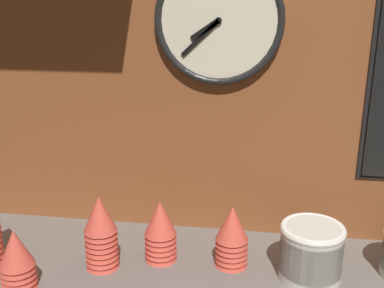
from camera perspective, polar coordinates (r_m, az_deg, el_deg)
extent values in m
cube|color=slate|center=(1.30, 0.92, -15.95)|extent=(1.60, 0.56, 0.04)
cube|color=brown|center=(1.35, 2.57, 10.38)|extent=(1.60, 0.03, 1.05)
cone|color=#DB4C3D|center=(1.32, -10.56, -12.20)|extent=(0.09, 0.09, 0.10)
cone|color=#DB4C3D|center=(1.31, -10.60, -11.63)|extent=(0.09, 0.09, 0.10)
cone|color=#DB4C3D|center=(1.31, -10.64, -11.05)|extent=(0.09, 0.09, 0.10)
cone|color=#DB4C3D|center=(1.30, -10.68, -10.46)|extent=(0.09, 0.09, 0.10)
cone|color=#DB4C3D|center=(1.29, -10.72, -9.87)|extent=(0.09, 0.09, 0.10)
cone|color=#DB4C3D|center=(1.28, -10.76, -9.27)|extent=(0.09, 0.09, 0.10)
cone|color=#DB4C3D|center=(1.28, -10.80, -8.67)|extent=(0.09, 0.09, 0.10)
cone|color=#DB4C3D|center=(1.27, -10.84, -8.05)|extent=(0.09, 0.09, 0.10)
cone|color=#DB4C3D|center=(1.33, -3.73, -11.66)|extent=(0.09, 0.09, 0.10)
cone|color=#DB4C3D|center=(1.32, -3.74, -11.09)|extent=(0.09, 0.09, 0.10)
cone|color=#DB4C3D|center=(1.32, -3.76, -10.51)|extent=(0.09, 0.09, 0.10)
cone|color=#DB4C3D|center=(1.31, -3.77, -9.92)|extent=(0.09, 0.09, 0.10)
cone|color=#DB4C3D|center=(1.30, -3.79, -9.33)|extent=(0.09, 0.09, 0.10)
cone|color=#DB4C3D|center=(1.29, -3.80, -8.74)|extent=(0.09, 0.09, 0.10)
cone|color=#DB4C3D|center=(1.31, 4.71, -12.27)|extent=(0.09, 0.09, 0.10)
cone|color=#DB4C3D|center=(1.30, 4.73, -11.69)|extent=(0.09, 0.09, 0.10)
cone|color=#DB4C3D|center=(1.29, 4.74, -11.11)|extent=(0.09, 0.09, 0.10)
cone|color=#DB4C3D|center=(1.28, 4.76, -10.52)|extent=(0.09, 0.09, 0.10)
cone|color=#DB4C3D|center=(1.28, 4.78, -9.92)|extent=(0.09, 0.09, 0.10)
cone|color=#DB4C3D|center=(1.27, 4.80, -9.31)|extent=(0.09, 0.09, 0.10)
cone|color=#DB4C3D|center=(1.29, -19.92, -13.86)|extent=(0.09, 0.09, 0.10)
cone|color=#DB4C3D|center=(1.28, -20.00, -13.28)|extent=(0.09, 0.09, 0.10)
cone|color=#DB4C3D|center=(1.28, -20.08, -12.69)|extent=(0.09, 0.09, 0.10)
cone|color=#DB4C3D|center=(1.27, -20.15, -12.10)|extent=(0.09, 0.09, 0.10)
cone|color=#DB4C3D|center=(1.26, -20.23, -11.50)|extent=(0.09, 0.09, 0.10)
cylinder|color=beige|center=(1.30, 13.75, -14.24)|extent=(0.16, 0.16, 0.05)
cylinder|color=beige|center=(1.29, 13.83, -13.33)|extent=(0.16, 0.16, 0.05)
cylinder|color=beige|center=(1.27, 13.92, -12.41)|extent=(0.16, 0.16, 0.05)
cylinder|color=beige|center=(1.26, 14.00, -11.47)|extent=(0.16, 0.16, 0.05)
cylinder|color=beige|center=(1.25, 14.09, -10.51)|extent=(0.16, 0.16, 0.05)
torus|color=white|center=(1.24, 14.16, -9.80)|extent=(0.16, 0.16, 0.02)
cylinder|color=beige|center=(1.31, 3.22, 14.45)|extent=(0.34, 0.02, 0.34)
torus|color=black|center=(1.30, 3.19, 14.42)|extent=(0.35, 0.02, 0.35)
cube|color=black|center=(1.30, 1.57, 13.39)|extent=(0.08, 0.01, 0.06)
cube|color=black|center=(1.31, 0.98, 12.46)|extent=(0.10, 0.01, 0.10)
cylinder|color=black|center=(1.30, 3.16, 14.41)|extent=(0.02, 0.01, 0.02)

